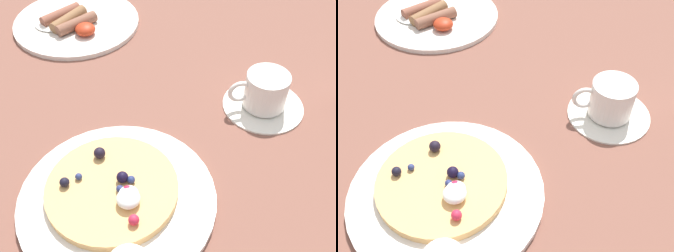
% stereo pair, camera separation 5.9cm
% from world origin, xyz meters
% --- Properties ---
extents(ground_plane, '(2.08, 1.46, 0.03)m').
position_xyz_m(ground_plane, '(0.00, 0.00, -0.01)').
color(ground_plane, brown).
extents(pancake_plate, '(0.29, 0.29, 0.01)m').
position_xyz_m(pancake_plate, '(0.01, -0.15, 0.01)').
color(pancake_plate, white).
rests_on(pancake_plate, ground_plane).
extents(pancake_with_berries, '(0.19, 0.19, 0.03)m').
position_xyz_m(pancake_with_berries, '(0.01, -0.14, 0.02)').
color(pancake_with_berries, '#E2AB64').
rests_on(pancake_with_berries, pancake_plate).
extents(breakfast_plate, '(0.28, 0.28, 0.01)m').
position_xyz_m(breakfast_plate, '(-0.29, 0.25, 0.01)').
color(breakfast_plate, silver).
rests_on(breakfast_plate, ground_plane).
extents(fried_breakfast, '(0.15, 0.12, 0.03)m').
position_xyz_m(fried_breakfast, '(-0.29, 0.23, 0.02)').
color(fried_breakfast, brown).
rests_on(fried_breakfast, breakfast_plate).
extents(coffee_saucer, '(0.14, 0.14, 0.01)m').
position_xyz_m(coffee_saucer, '(0.16, 0.13, 0.00)').
color(coffee_saucer, white).
rests_on(coffee_saucer, ground_plane).
extents(coffee_cup, '(0.10, 0.08, 0.06)m').
position_xyz_m(coffee_cup, '(0.16, 0.13, 0.04)').
color(coffee_cup, white).
rests_on(coffee_cup, coffee_saucer).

